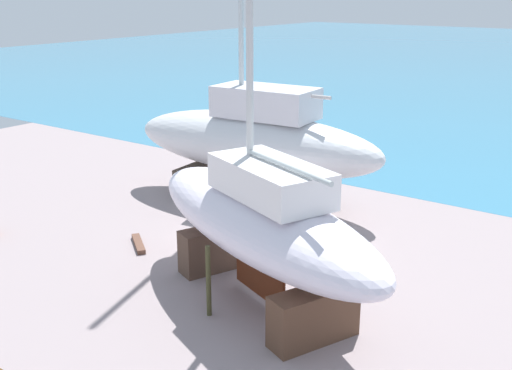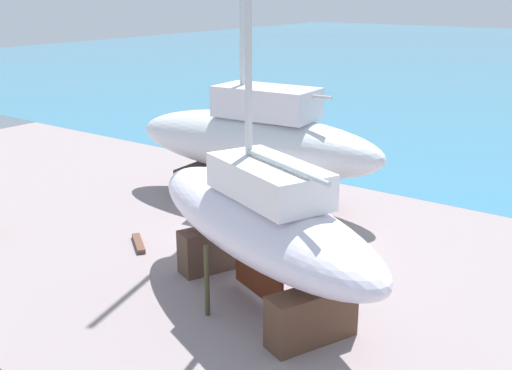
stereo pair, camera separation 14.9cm
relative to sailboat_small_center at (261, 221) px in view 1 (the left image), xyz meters
name	(u,v)px [view 1 (the left image)]	position (x,y,z in m)	size (l,w,h in m)	color
ground_plane	(177,288)	(-2.15, -0.73, -2.13)	(42.30, 42.30, 0.00)	gray
sailboat_small_center	(261,221)	(0.00, 0.00, 0.00)	(9.19, 5.73, 13.61)	#4F392D
sailboat_large_starboard	(254,140)	(-4.68, 6.18, 0.14)	(10.10, 3.72, 16.69)	#42352B
timber_short_skew	(138,244)	(-5.01, 0.65, -2.06)	(1.40, 0.24, 0.14)	brown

